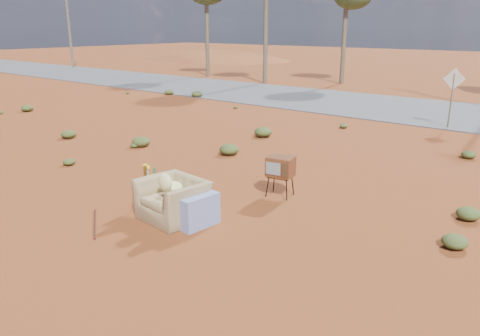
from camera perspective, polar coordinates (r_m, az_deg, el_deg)
The scene contains 10 objects.
ground at distance 9.48m, azimuth -5.81°, elevation -5.79°, with size 140.00×140.00×0.00m, color brown.
highway at distance 22.36m, azimuth 22.39°, elevation 6.36°, with size 140.00×7.00×0.04m, color #565659.
dirt_mound at distance 54.20m, azimuth -3.21°, elevation 13.11°, with size 26.00×18.00×2.00m, color brown.
armchair at distance 9.15m, azimuth -7.72°, elevation -3.38°, with size 1.52×0.93×1.06m.
tv_unit at distance 10.32m, azimuth 4.96°, elevation 0.11°, with size 0.64×0.55×0.90m.
side_table at distance 9.75m, azimuth -11.14°, elevation -1.17°, with size 0.55×0.55×0.92m.
rusty_bar at distance 9.45m, azimuth -17.25°, elevation -6.46°, with size 0.04×0.04×1.43m, color #4B1E14.
road_sign at distance 18.89m, azimuth 24.52°, elevation 8.94°, with size 0.78×0.06×2.19m.
utility_pole_west at distance 44.94m, azimuth -20.21°, elevation 16.64°, with size 1.40×0.20×8.00m.
scrub_patch at distance 13.18m, azimuth 5.10°, elevation 1.44°, with size 17.49×8.07×0.33m.
Camera 1 is at (6.20, -6.17, 3.66)m, focal length 35.00 mm.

